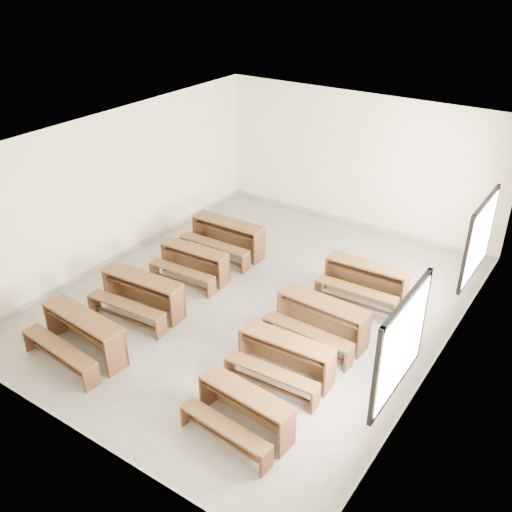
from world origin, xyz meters
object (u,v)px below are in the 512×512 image
Objects in this scene: desk_set_6 at (321,318)px; desk_set_5 at (285,355)px; desk_set_0 at (82,332)px; desk_set_7 at (365,278)px; desk_set_3 at (227,235)px; desk_set_1 at (141,292)px; desk_set_4 at (244,408)px; desk_set_2 at (194,261)px.

desk_set_5 is at bearing -87.95° from desk_set_6.
desk_set_7 is (3.14, 4.25, -0.02)m from desk_set_0.
desk_set_0 is at bearing -88.81° from desk_set_3.
desk_set_4 is at bearing -26.45° from desk_set_1.
desk_set_1 is at bearing -93.02° from desk_set_2.
desk_set_7 is at bearing -0.19° from desk_set_3.
desk_set_5 is at bearing -29.67° from desk_set_2.
desk_set_6 is at bearing -9.85° from desk_set_2.
desk_set_6 is (3.07, 2.60, -0.00)m from desk_set_0.
desk_set_7 reaches higher than desk_set_4.
desk_set_5 is (-0.12, 1.29, 0.02)m from desk_set_4.
desk_set_5 is at bearing 29.09° from desk_set_0.
desk_set_3 is at bearing 133.63° from desk_set_4.
desk_set_6 is at bearing 97.34° from desk_set_4.
desk_set_7 is at bearing 37.01° from desk_set_1.
desk_set_6 is (3.14, 1.14, 0.01)m from desk_set_1.
desk_set_1 is 2.75m from desk_set_3.
desk_set_1 is (-0.07, 1.47, -0.01)m from desk_set_0.
desk_set_1 is 3.54m from desk_set_4.
desk_set_5 is 0.95× the size of desk_set_6.
desk_set_7 is (0.07, 2.85, 0.01)m from desk_set_5.
desk_set_5 is (3.07, 1.40, -0.03)m from desk_set_0.
desk_set_0 is 1.03× the size of desk_set_6.
desk_set_3 is (-0.08, 1.24, 0.05)m from desk_set_2.
desk_set_6 is at bearing -94.80° from desk_set_7.
desk_set_0 is at bearing -91.75° from desk_set_2.
desk_set_4 is 0.93× the size of desk_set_7.
desk_set_1 reaches higher than desk_set_7.
desk_set_1 is 1.00× the size of desk_set_6.
desk_set_0 reaches higher than desk_set_6.
desk_set_6 reaches higher than desk_set_2.
desk_set_2 is (-0.07, 2.97, -0.05)m from desk_set_0.
desk_set_1 is 1.10× the size of desk_set_2.
desk_set_4 is (3.27, -1.35, -0.04)m from desk_set_1.
desk_set_3 reaches higher than desk_set_0.
desk_set_0 is 3.20m from desk_set_4.
desk_set_4 is (3.20, 0.11, -0.05)m from desk_set_0.
desk_set_3 is at bearing 96.66° from desk_set_0.
desk_set_6 is (-0.00, 1.20, 0.02)m from desk_set_5.
desk_set_5 is 0.98× the size of desk_set_7.
desk_set_6 is at bearing -27.44° from desk_set_3.
desk_set_3 reaches higher than desk_set_5.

